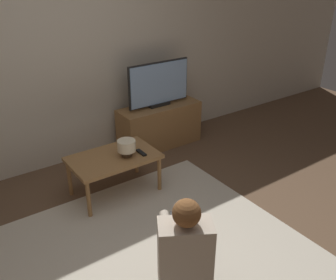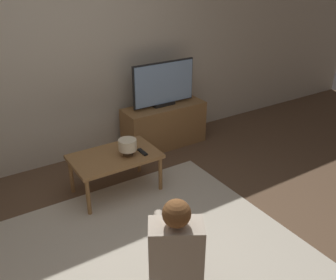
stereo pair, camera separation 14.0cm
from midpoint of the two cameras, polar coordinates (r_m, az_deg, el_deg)
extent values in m
plane|color=brown|center=(3.22, -3.56, -16.88)|extent=(10.00, 10.00, 0.00)
cube|color=beige|center=(4.24, -18.35, 12.60)|extent=(10.00, 0.06, 2.60)
cube|color=beige|center=(3.21, -3.57, -16.78)|extent=(2.36, 2.14, 0.02)
cube|color=olive|center=(4.76, -2.14, 2.18)|extent=(1.06, 0.38, 0.54)
cube|color=black|center=(4.65, -2.20, 5.46)|extent=(0.28, 0.08, 0.04)
cube|color=black|center=(4.57, -2.31, 8.63)|extent=(0.83, 0.03, 0.52)
cube|color=#8CB2E0|center=(4.56, -2.26, 8.60)|extent=(0.80, 0.04, 0.49)
cube|color=olive|center=(3.76, -9.37, -2.70)|extent=(0.86, 0.54, 0.04)
cylinder|color=olive|center=(3.56, -13.12, -8.88)|extent=(0.04, 0.04, 0.39)
cylinder|color=olive|center=(3.85, -2.36, -5.26)|extent=(0.04, 0.04, 0.39)
cylinder|color=olive|center=(3.93, -15.78, -5.61)|extent=(0.04, 0.04, 0.39)
cylinder|color=olive|center=(4.19, -5.80, -2.56)|extent=(0.04, 0.04, 0.39)
cube|color=#C1B29E|center=(2.46, 0.91, -17.11)|extent=(0.39, 0.34, 0.48)
sphere|color=#DBAD8E|center=(2.25, 0.97, -11.05)|extent=(0.17, 0.17, 0.17)
sphere|color=brown|center=(2.23, 1.03, -11.09)|extent=(0.17, 0.17, 0.17)
cube|color=black|center=(2.73, 0.14, -11.45)|extent=(0.13, 0.10, 0.04)
cylinder|color=#C1B29E|center=(2.64, 2.63, -12.90)|extent=(0.21, 0.29, 0.07)
cylinder|color=#C1B29E|center=(2.63, -1.91, -13.14)|extent=(0.21, 0.29, 0.07)
cylinder|color=#4C3823|center=(3.72, -7.36, -2.03)|extent=(0.10, 0.10, 0.06)
cylinder|color=beige|center=(3.68, -7.44, -0.86)|extent=(0.18, 0.18, 0.11)
cube|color=black|center=(3.76, -5.16, -1.93)|extent=(0.04, 0.15, 0.02)
camera|label=1|loc=(0.07, -91.17, -0.57)|focal=40.00mm
camera|label=2|loc=(0.07, 88.83, 0.57)|focal=40.00mm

